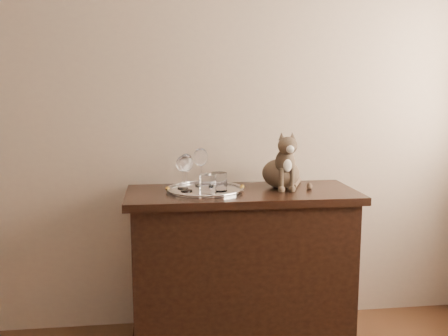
# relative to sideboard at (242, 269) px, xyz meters

# --- Properties ---
(wall_back) EXTENTS (4.00, 0.10, 2.70)m
(wall_back) POSITION_rel_sideboard_xyz_m (-0.60, 0.31, 0.93)
(wall_back) COLOR #C3AC92
(wall_back) RESTS_ON ground
(sideboard) EXTENTS (1.20, 0.50, 0.85)m
(sideboard) POSITION_rel_sideboard_xyz_m (0.00, 0.00, 0.00)
(sideboard) COLOR black
(sideboard) RESTS_ON ground
(tray) EXTENTS (0.40, 0.40, 0.01)m
(tray) POSITION_rel_sideboard_xyz_m (-0.19, 0.02, 0.43)
(tray) COLOR silver
(tray) RESTS_ON sideboard
(wine_glass_a) EXTENTS (0.07, 0.07, 0.17)m
(wine_glass_a) POSITION_rel_sideboard_xyz_m (-0.31, 0.06, 0.52)
(wine_glass_a) COLOR silver
(wine_glass_a) RESTS_ON tray
(wine_glass_b) EXTENTS (0.08, 0.08, 0.21)m
(wine_glass_b) POSITION_rel_sideboard_xyz_m (-0.20, 0.13, 0.54)
(wine_glass_b) COLOR silver
(wine_glass_b) RESTS_ON tray
(wine_glass_c) EXTENTS (0.07, 0.07, 0.19)m
(wine_glass_c) POSITION_rel_sideboard_xyz_m (-0.29, -0.00, 0.53)
(wine_glass_c) COLOR white
(wine_glass_c) RESTS_ON tray
(tumbler_a) EXTENTS (0.09, 0.09, 0.10)m
(tumbler_a) POSITION_rel_sideboard_xyz_m (-0.13, -0.03, 0.48)
(tumbler_a) COLOR white
(tumbler_a) RESTS_ON tray
(tumbler_b) EXTENTS (0.09, 0.09, 0.10)m
(tumbler_b) POSITION_rel_sideboard_xyz_m (-0.19, -0.07, 0.48)
(tumbler_b) COLOR white
(tumbler_b) RESTS_ON tray
(cat) EXTENTS (0.32, 0.30, 0.31)m
(cat) POSITION_rel_sideboard_xyz_m (0.22, 0.07, 0.58)
(cat) COLOR #4D392E
(cat) RESTS_ON sideboard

